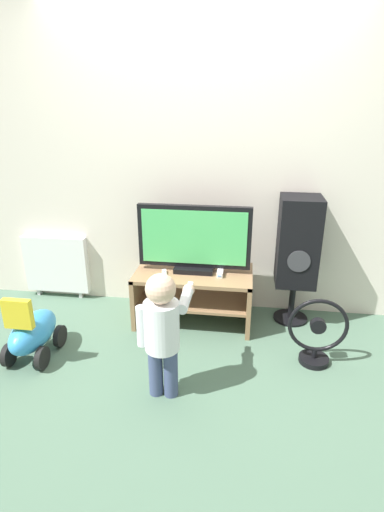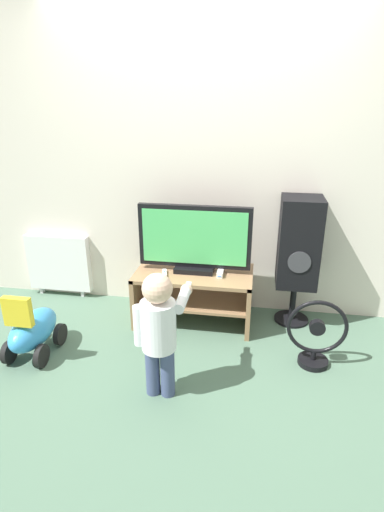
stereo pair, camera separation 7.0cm
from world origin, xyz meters
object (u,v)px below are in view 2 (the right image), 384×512
object	(u,v)px
speaker_tower	(299,245)
radiator	(59,263)
child	(159,326)
remote_primary	(164,273)
television	(195,240)
ride_on_toy	(33,330)
game_console	(221,272)
floor_fan	(316,336)

from	to	relation	value
speaker_tower	radiator	xyz separation A→B (m)	(-2.16, 0.14, -0.36)
child	remote_primary	bearing A→B (deg)	101.14
remote_primary	child	bearing A→B (deg)	-78.86
television	ride_on_toy	distance (m)	1.39
television	game_console	size ratio (longest dim) A/B	5.07
child	ride_on_toy	world-z (taller)	child
speaker_tower	floor_fan	xyz separation A→B (m)	(0.11, -0.60, -0.46)
speaker_tower	radiator	bearing A→B (deg)	176.32
television	speaker_tower	distance (m)	0.83
television	ride_on_toy	bearing A→B (deg)	-147.28
television	speaker_tower	xyz separation A→B (m)	(0.82, 0.11, -0.03)
child	ride_on_toy	distance (m)	1.10
speaker_tower	radiator	world-z (taller)	speaker_tower
game_console	child	xyz separation A→B (m)	(-0.28, -0.92, 0.02)
television	floor_fan	xyz separation A→B (m)	(0.94, -0.49, -0.49)
speaker_tower	ride_on_toy	xyz separation A→B (m)	(-1.91, -0.80, -0.49)
remote_primary	speaker_tower	bearing A→B (deg)	11.90
television	speaker_tower	size ratio (longest dim) A/B	0.85
ride_on_toy	floor_fan	bearing A→B (deg)	5.82
child	floor_fan	world-z (taller)	child
television	child	xyz separation A→B (m)	(-0.06, -0.96, -0.23)
ride_on_toy	child	bearing A→B (deg)	-14.24
television	game_console	world-z (taller)	television
radiator	ride_on_toy	bearing A→B (deg)	-74.98
child	ride_on_toy	xyz separation A→B (m)	(-1.02, 0.26, -0.30)
remote_primary	ride_on_toy	world-z (taller)	ride_on_toy
game_console	floor_fan	size ratio (longest dim) A/B	0.35
remote_primary	game_console	bearing A→B (deg)	9.84
game_console	child	size ratio (longest dim) A/B	0.21
remote_primary	speaker_tower	size ratio (longest dim) A/B	0.13
speaker_tower	radiator	size ratio (longest dim) A/B	1.77
speaker_tower	ride_on_toy	bearing A→B (deg)	-157.18
television	child	bearing A→B (deg)	-93.70
speaker_tower	floor_fan	distance (m)	0.76
remote_primary	floor_fan	bearing A→B (deg)	-17.84
speaker_tower	floor_fan	world-z (taller)	speaker_tower
child	floor_fan	xyz separation A→B (m)	(1.00, 0.47, -0.27)
speaker_tower	remote_primary	bearing A→B (deg)	-168.10
game_console	remote_primary	xyz separation A→B (m)	(-0.45, -0.08, -0.01)
game_console	radiator	distance (m)	1.59
child	speaker_tower	world-z (taller)	speaker_tower
game_console	child	bearing A→B (deg)	-106.97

